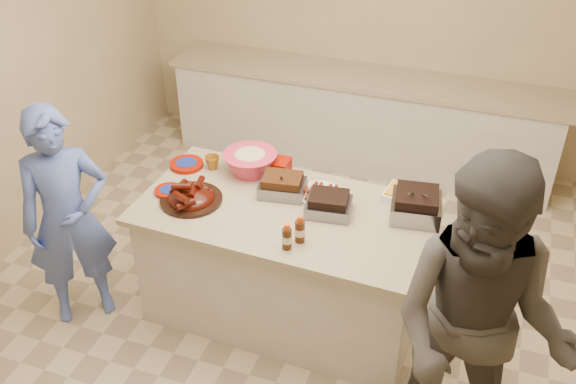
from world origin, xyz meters
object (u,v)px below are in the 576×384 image
(mustard_bottle, at_px, (276,185))
(guest_blue, at_px, (89,308))
(roasting_pan, at_px, (415,216))
(plastic_cup, at_px, (213,168))
(island, at_px, (286,311))
(rib_platter, at_px, (191,201))
(coleslaw_bowl, at_px, (251,172))
(bbq_bottle_a, at_px, (300,241))
(bbq_bottle_b, at_px, (287,248))

(mustard_bottle, height_order, guest_blue, mustard_bottle)
(roasting_pan, bearing_deg, plastic_cup, 168.28)
(island, relative_size, plastic_cup, 18.09)
(island, xyz_separation_m, mustard_bottle, (-0.15, 0.24, 0.89))
(island, distance_m, mustard_bottle, 0.93)
(plastic_cup, bearing_deg, mustard_bottle, -6.88)
(island, relative_size, rib_platter, 4.62)
(coleslaw_bowl, bearing_deg, guest_blue, -141.07)
(bbq_bottle_a, bearing_deg, mustard_bottle, 123.66)
(roasting_pan, distance_m, coleslaw_bowl, 1.17)
(bbq_bottle_a, relative_size, guest_blue, 0.11)
(rib_platter, relative_size, bbq_bottle_a, 2.25)
(coleslaw_bowl, xyz_separation_m, bbq_bottle_a, (0.56, -0.61, 0.00))
(coleslaw_bowl, bearing_deg, island, -41.78)
(island, height_order, plastic_cup, plastic_cup)
(island, xyz_separation_m, guest_blue, (-1.34, -0.44, 0.00))
(coleslaw_bowl, distance_m, bbq_bottle_a, 0.83)
(island, distance_m, bbq_bottle_b, 0.97)
(bbq_bottle_a, xyz_separation_m, guest_blue, (-1.52, -0.16, -0.89))
(island, distance_m, bbq_bottle_a, 0.95)
(island, relative_size, roasting_pan, 6.19)
(island, relative_size, bbq_bottle_a, 10.41)
(coleslaw_bowl, distance_m, plastic_cup, 0.27)
(coleslaw_bowl, bearing_deg, bbq_bottle_a, -47.37)
(bbq_bottle_b, distance_m, guest_blue, 1.72)
(island, distance_m, plastic_cup, 1.14)
(roasting_pan, relative_size, bbq_bottle_b, 1.77)
(guest_blue, bearing_deg, coleslaw_bowl, -2.10)
(rib_platter, relative_size, guest_blue, 0.26)
(island, bearing_deg, plastic_cup, 157.42)
(island, xyz_separation_m, roasting_pan, (0.79, 0.20, 0.89))
(rib_platter, bearing_deg, roasting_pan, 12.60)
(roasting_pan, bearing_deg, coleslaw_bowl, 165.51)
(rib_platter, bearing_deg, bbq_bottle_b, -18.65)
(roasting_pan, height_order, coleslaw_bowl, coleslaw_bowl)
(bbq_bottle_b, distance_m, plastic_cup, 1.02)
(bbq_bottle_b, bearing_deg, coleslaw_bowl, 126.33)
(mustard_bottle, bearing_deg, bbq_bottle_b, -64.03)
(roasting_pan, distance_m, bbq_bottle_b, 0.86)
(mustard_bottle, bearing_deg, roasting_pan, -2.34)
(island, height_order, coleslaw_bowl, coleslaw_bowl)
(roasting_pan, height_order, plastic_cup, roasting_pan)
(bbq_bottle_b, bearing_deg, rib_platter, 161.35)
(island, height_order, mustard_bottle, mustard_bottle)
(rib_platter, height_order, coleslaw_bowl, coleslaw_bowl)
(island, bearing_deg, coleslaw_bowl, 140.40)
(bbq_bottle_b, bearing_deg, roasting_pan, 40.94)
(roasting_pan, xyz_separation_m, mustard_bottle, (-0.94, 0.04, 0.00))
(bbq_bottle_b, bearing_deg, island, 110.88)
(rib_platter, distance_m, roasting_pan, 1.43)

